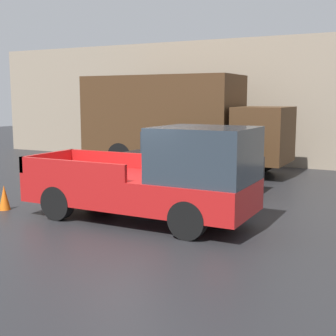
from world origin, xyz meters
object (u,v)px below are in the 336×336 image
object	(u,v)px
car	(186,161)
delivery_truck	(176,120)
pickup_truck	(158,178)
traffic_cone	(4,198)
newspaper_box	(221,151)

from	to	relation	value
car	delivery_truck	distance (m)	4.21
pickup_truck	delivery_truck	bearing A→B (deg)	113.33
car	delivery_truck	xyz separation A→B (m)	(-2.07, 3.52, 1.05)
pickup_truck	traffic_cone	world-z (taller)	pickup_truck
pickup_truck	car	distance (m)	3.82
car	pickup_truck	bearing A→B (deg)	-74.32
delivery_truck	car	bearing A→B (deg)	-59.50
delivery_truck	newspaper_box	bearing A→B (deg)	67.41
traffic_cone	pickup_truck	bearing A→B (deg)	9.87
delivery_truck	traffic_cone	world-z (taller)	delivery_truck
car	traffic_cone	xyz separation A→B (m)	(-2.98, -4.38, -0.58)
delivery_truck	traffic_cone	xyz separation A→B (m)	(-0.91, -7.89, -1.63)
car	traffic_cone	distance (m)	5.33
pickup_truck	newspaper_box	distance (m)	9.79
pickup_truck	newspaper_box	xyz separation A→B (m)	(-2.12, 9.55, -0.47)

